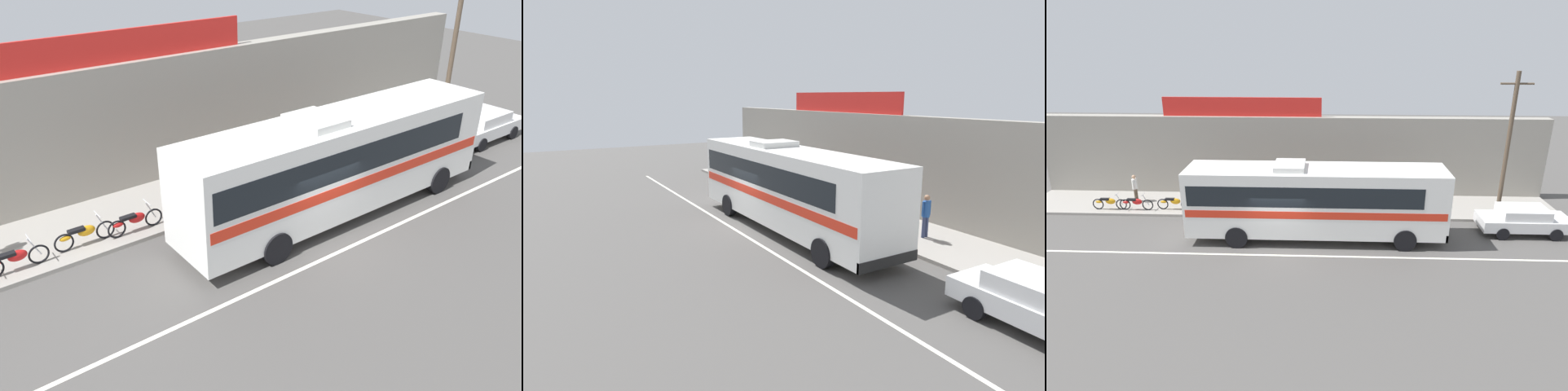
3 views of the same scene
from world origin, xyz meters
TOP-DOWN VIEW (x-y plane):
  - ground_plane at (0.00, 0.00)m, footprint 70.00×70.00m
  - sidewalk_slab at (0.00, 5.20)m, footprint 30.00×3.60m
  - storefront_facade at (0.00, 7.35)m, footprint 30.00×0.70m
  - storefront_billboard at (-2.80, 7.35)m, footprint 9.32×0.12m
  - road_center_stripe at (0.00, -0.80)m, footprint 30.00×0.14m
  - intercity_bus at (1.60, 1.11)m, footprint 12.16×2.61m
  - parked_car at (11.97, 2.09)m, footprint 4.36×1.84m
  - motorcycle_red at (-4.66, 3.93)m, footprint 1.92×0.56m
  - motorcycle_green at (-9.88, 3.98)m, footprint 1.94×0.56m
  - motorcycle_purple at (-6.27, 4.13)m, footprint 1.94×0.56m
  - motorcycle_orange at (-8.37, 3.98)m, footprint 1.90×0.56m
  - pedestrian_by_curb at (5.60, 5.14)m, footprint 0.30×0.48m
  - pedestrian_near_shop at (-8.86, 5.27)m, footprint 0.30×0.48m

SIDE VIEW (x-z plane):
  - ground_plane at x=0.00m, z-range 0.00..0.00m
  - road_center_stripe at x=0.00m, z-range 0.00..0.01m
  - sidewalk_slab at x=0.00m, z-range 0.00..0.14m
  - motorcycle_red at x=-4.66m, z-range 0.09..1.04m
  - motorcycle_green at x=-9.88m, z-range 0.09..1.04m
  - motorcycle_purple at x=-6.27m, z-range 0.09..1.04m
  - motorcycle_orange at x=-8.37m, z-range 0.09..1.04m
  - parked_car at x=11.97m, z-range 0.05..1.42m
  - pedestrian_near_shop at x=-8.86m, z-range 0.27..1.88m
  - pedestrian_by_curb at x=5.60m, z-range 0.29..2.04m
  - intercity_bus at x=1.60m, z-range 0.17..3.96m
  - storefront_facade at x=0.00m, z-range 0.00..4.80m
  - storefront_billboard at x=-2.80m, z-range 4.80..5.90m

